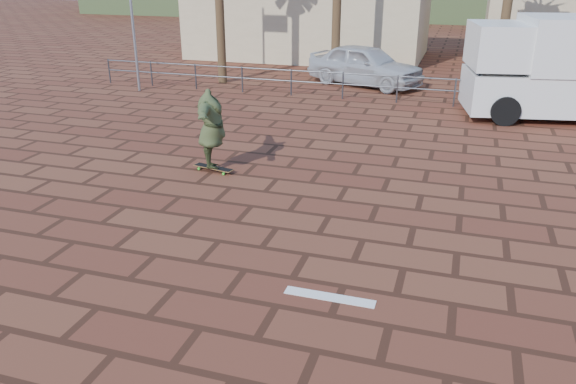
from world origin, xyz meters
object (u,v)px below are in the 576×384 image
object	(u,v)px
skateboarder	(211,129)
campervan	(570,66)
car_white	(524,78)
car_silver	(365,65)
longboard	(214,168)

from	to	relation	value
skateboarder	campervan	bearing A→B (deg)	-67.65
skateboarder	car_white	size ratio (longest dim) A/B	0.54
skateboarder	car_silver	bearing A→B (deg)	-28.72
car_silver	car_white	world-z (taller)	car_silver
skateboarder	car_white	distance (m)	13.46
car_silver	longboard	bearing A→B (deg)	-166.33
campervan	car_white	xyz separation A→B (m)	(-1.03, 2.90, -0.95)
skateboarder	car_white	xyz separation A→B (m)	(7.71, 11.03, -0.34)
campervan	skateboarder	bearing A→B (deg)	-147.55
campervan	car_silver	xyz separation A→B (m)	(-7.11, 3.27, -0.85)
car_silver	car_white	distance (m)	6.09
skateboarder	campervan	size ratio (longest dim) A/B	0.36
skateboarder	campervan	xyz separation A→B (m)	(8.74, 8.13, 0.61)
longboard	campervan	world-z (taller)	campervan
longboard	car_white	distance (m)	13.47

